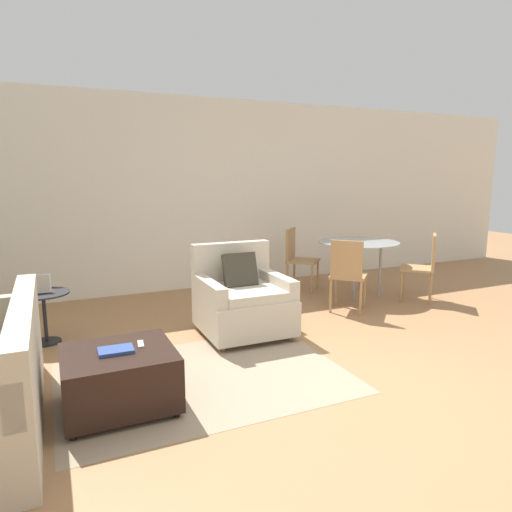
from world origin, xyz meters
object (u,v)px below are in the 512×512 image
dining_chair_near_left (348,271)px  dining_chair_near_right (425,263)px  tv_remote_primary (141,344)px  dining_table (358,248)px  ottoman (119,377)px  side_table (44,307)px  armchair (242,301)px  book_stack (116,350)px  picture_frame (42,283)px  dining_chair_far_left (297,255)px

dining_chair_near_left → dining_chair_near_right: (1.23, 0.00, 0.00)m
tv_remote_primary → dining_table: size_ratio=0.13×
ottoman → side_table: side_table is taller
armchair → tv_remote_primary: armchair is taller
tv_remote_primary → side_table: 1.71m
book_stack → dining_chair_near_left: bearing=23.8°
ottoman → picture_frame: (-0.48, 1.64, 0.38)m
picture_frame → book_stack: bearing=-74.2°
armchair → dining_chair_near_left: (1.46, 0.18, 0.16)m
tv_remote_primary → dining_chair_near_left: bearing=24.0°
dining_table → dining_chair_far_left: size_ratio=1.22×
dining_chair_near_left → dining_chair_near_right: bearing=0.0°
side_table → picture_frame: picture_frame is taller
book_stack → dining_table: dining_table is taller
ottoman → dining_chair_near_right: bearing=17.1°
armchair → dining_table: (2.07, 0.79, 0.31)m
ottoman → dining_chair_far_left: size_ratio=0.86×
side_table → armchair: bearing=-16.4°
ottoman → dining_chair_near_left: dining_chair_near_left is taller
dining_chair_far_left → ottoman: bearing=-139.0°
dining_chair_near_right → dining_chair_far_left: size_ratio=1.00×
armchair → dining_chair_near_left: armchair is taller
tv_remote_primary → dining_chair_near_left: size_ratio=0.16×
dining_chair_near_right → dining_chair_far_left: bearing=135.0°
ottoman → book_stack: 0.21m
armchair → dining_chair_near_right: size_ratio=1.04×
book_stack → dining_chair_far_left: (2.88, 2.50, 0.08)m
book_stack → dining_chair_near_left: (2.88, 1.27, 0.08)m
armchair → dining_chair_near_left: bearing=7.0°
ottoman → armchair: bearing=37.6°
picture_frame → dining_chair_far_left: size_ratio=0.21×
armchair → dining_table: bearing=20.9°
book_stack → side_table: (-0.47, 1.65, -0.07)m
dining_chair_near_right → armchair: bearing=-176.2°
side_table → dining_table: size_ratio=0.47×
tv_remote_primary → picture_frame: bearing=112.4°
side_table → dining_chair_near_right: dining_chair_near_right is taller
dining_chair_near_left → side_table: bearing=173.5°
book_stack → picture_frame: picture_frame is taller
book_stack → picture_frame: 1.73m
dining_table → dining_chair_near_right: size_ratio=1.22×
armchair → ottoman: size_ratio=1.21×
book_stack → side_table: side_table is taller
side_table → book_stack: bearing=-74.2°
book_stack → dining_chair_far_left: dining_chair_far_left is taller
dining_chair_near_left → dining_chair_near_right: 1.23m
dining_chair_near_right → dining_chair_far_left: 1.74m
tv_remote_primary → side_table: (-0.65, 1.58, -0.07)m
armchair → picture_frame: armchair is taller
armchair → ottoman: bearing=-142.4°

